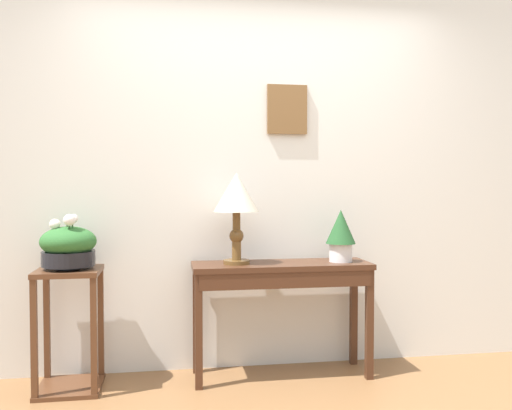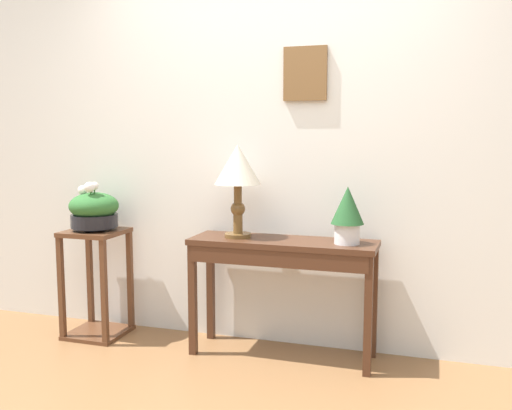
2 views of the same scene
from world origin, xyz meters
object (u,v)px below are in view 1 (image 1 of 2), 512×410
(table_lamp, at_px, (236,198))
(pedestal_stand_left, at_px, (69,330))
(potted_plant_on_console, at_px, (341,233))
(console_table, at_px, (282,281))
(planter_bowl_wide, at_px, (68,246))

(table_lamp, height_order, pedestal_stand_left, table_lamp)
(potted_plant_on_console, distance_m, pedestal_stand_left, 1.80)
(console_table, relative_size, pedestal_stand_left, 1.56)
(table_lamp, distance_m, pedestal_stand_left, 1.30)
(table_lamp, height_order, potted_plant_on_console, table_lamp)
(console_table, relative_size, potted_plant_on_console, 3.37)
(table_lamp, distance_m, planter_bowl_wide, 1.06)
(pedestal_stand_left, relative_size, planter_bowl_wide, 2.21)
(console_table, height_order, table_lamp, table_lamp)
(console_table, xyz_separation_m, planter_bowl_wide, (-1.32, -0.01, 0.25))
(table_lamp, xyz_separation_m, potted_plant_on_console, (0.69, -0.01, -0.23))
(potted_plant_on_console, height_order, planter_bowl_wide, potted_plant_on_console)
(console_table, height_order, planter_bowl_wide, planter_bowl_wide)
(pedestal_stand_left, bearing_deg, console_table, 0.17)
(console_table, bearing_deg, table_lamp, 175.66)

